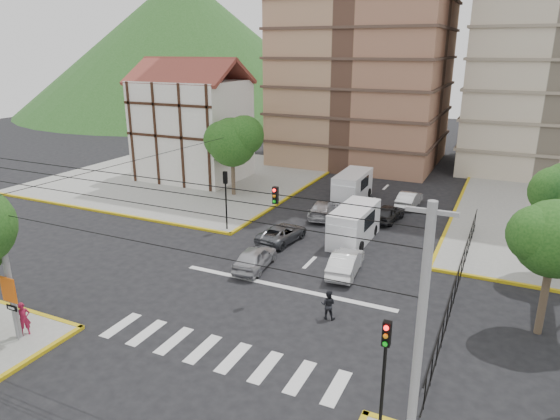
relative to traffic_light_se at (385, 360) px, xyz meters
The scene contains 25 objects.
ground 11.46m from the traffic_light_se, 135.00° to the left, with size 160.00×160.00×0.00m, color black.
sidewalk_nw 39.43m from the traffic_light_se, 135.00° to the left, with size 26.00×26.00×0.15m, color gray.
crosswalk_stripes 8.59m from the traffic_light_se, 167.01° to the left, with size 12.00×2.40×0.01m, color silver.
stop_line 12.31m from the traffic_light_se, 130.91° to the left, with size 13.00×0.40×0.01m, color silver.
tudor_building 38.67m from the traffic_light_se, 133.95° to the left, with size 10.80×8.05×12.23m.
distant_hill 100.57m from the traffic_light_se, 128.91° to the left, with size 70.00×70.00×28.00m, color #22511B.
park_fence 12.74m from the traffic_light_se, 84.43° to the left, with size 0.10×22.50×1.66m, color black, non-canonical shape.
tree_park_a 11.30m from the traffic_light_se, 61.72° to the left, with size 4.41×3.60×6.83m.
tree_tudor 30.98m from the traffic_light_se, 129.60° to the left, with size 5.39×4.40×7.43m.
traffic_light_se is the anchor object (origin of this frame).
traffic_light_nw 22.06m from the traffic_light_se, 135.00° to the left, with size 0.28×0.22×4.40m.
traffic_light_hanging 10.09m from the traffic_light_se, 143.53° to the left, with size 18.00×9.12×0.92m.
utility_pole_sw 16.92m from the traffic_light_se, behind, with size 1.40×0.28×9.00m.
utility_pole_se 2.37m from the traffic_light_se, 45.00° to the right, with size 1.40×0.28×9.00m.
district_sign 16.68m from the traffic_light_se, behind, with size 0.90×0.12×3.20m.
van_right_lane 18.58m from the traffic_light_se, 110.30° to the left, with size 2.33×5.62×2.51m.
van_left_lane 28.57m from the traffic_light_se, 109.49° to the left, with size 2.35×5.64×2.54m.
car_silver_front_left 15.13m from the traffic_light_se, 134.98° to the left, with size 1.67×4.15×1.41m, color #B4B4B9.
car_white_front_right 13.55m from the traffic_light_se, 113.22° to the left, with size 1.51×4.33×1.43m, color white.
car_grey_mid_left 19.02m from the traffic_light_se, 125.45° to the left, with size 2.05×4.45×1.24m, color #56585D.
car_silver_rear_left 24.06m from the traffic_light_se, 115.28° to the left, with size 1.86×4.57×1.33m, color #ADADB2.
car_darkgrey_mid_right 23.56m from the traffic_light_se, 102.85° to the left, with size 1.59×3.95×1.35m, color #232325.
car_white_rear_right 27.85m from the traffic_light_se, 99.30° to the left, with size 1.44×4.12×1.36m, color silver.
pedestrian_sw_corner 16.88m from the traffic_light_se, behind, with size 0.60×0.39×1.63m, color maroon.
pedestrian_crosswalk 8.41m from the traffic_light_se, 122.95° to the left, with size 0.75×0.59×1.55m, color black.
Camera 1 is at (10.71, -22.23, 13.03)m, focal length 32.00 mm.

